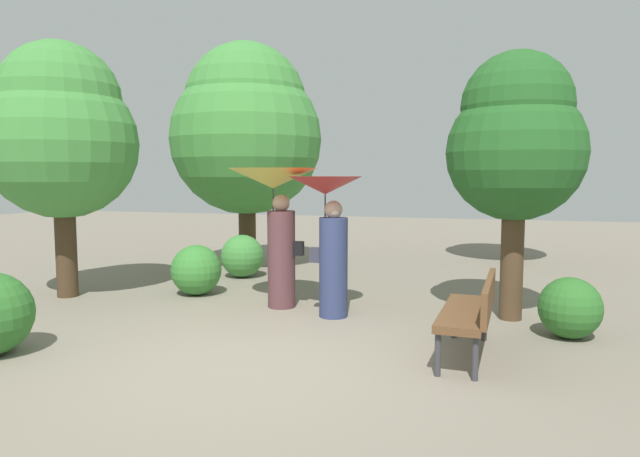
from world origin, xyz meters
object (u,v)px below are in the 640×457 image
(tree_near_left, at_px, (246,128))
(tree_mid_left, at_px, (61,131))
(person_left, at_px, (276,205))
(tree_mid_right, at_px, (518,129))
(person_right, at_px, (329,223))
(park_bench, at_px, (472,309))
(tree_near_right, at_px, (516,139))

(tree_near_left, bearing_deg, tree_mid_left, -115.97)
(person_left, distance_m, tree_mid_right, 6.33)
(tree_near_left, bearing_deg, person_left, -59.50)
(person_left, height_order, person_right, person_left)
(person_right, bearing_deg, tree_mid_right, -25.98)
(person_right, distance_m, park_bench, 2.36)
(tree_mid_left, xyz_separation_m, tree_mid_right, (6.84, 5.39, 0.29))
(person_right, height_order, tree_near_right, tree_near_right)
(tree_near_left, relative_size, tree_mid_left, 1.16)
(tree_near_right, bearing_deg, person_right, -167.23)
(park_bench, distance_m, tree_near_right, 2.58)
(park_bench, relative_size, tree_near_left, 0.34)
(tree_near_left, bearing_deg, person_right, -51.57)
(tree_near_left, height_order, tree_mid_right, tree_near_left)
(person_left, bearing_deg, tree_mid_left, 94.42)
(person_right, xyz_separation_m, tree_near_left, (-2.64, 3.33, 1.57))
(tree_mid_left, bearing_deg, park_bench, -11.75)
(tree_mid_left, bearing_deg, tree_mid_right, 38.24)
(person_left, relative_size, tree_near_left, 0.44)
(tree_mid_left, height_order, tree_mid_right, tree_mid_right)
(tree_near_left, xyz_separation_m, tree_mid_right, (5.24, 2.11, 0.02))
(park_bench, distance_m, tree_mid_right, 7.10)
(person_left, distance_m, tree_near_left, 3.74)
(tree_near_right, xyz_separation_m, tree_mid_right, (0.27, 4.91, 0.50))
(person_right, xyz_separation_m, tree_mid_left, (-4.24, 0.04, 1.30))
(person_right, bearing_deg, tree_near_right, -77.62)
(person_left, xyz_separation_m, tree_mid_right, (3.47, 5.11, 1.37))
(person_right, distance_m, tree_near_right, 2.63)
(person_right, relative_size, tree_near_right, 0.54)
(tree_near_right, height_order, tree_mid_right, tree_mid_right)
(person_right, height_order, park_bench, person_right)
(person_left, relative_size, tree_near_right, 0.57)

